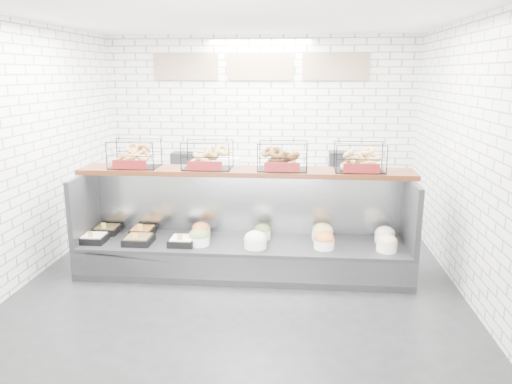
# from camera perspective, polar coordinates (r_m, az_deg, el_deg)

# --- Properties ---
(ground) EXTENTS (5.50, 5.50, 0.00)m
(ground) POSITION_cam_1_polar(r_m,az_deg,el_deg) (5.99, -1.76, -10.26)
(ground) COLOR black
(ground) RESTS_ON ground
(room_shell) EXTENTS (5.02, 5.51, 3.01)m
(room_shell) POSITION_cam_1_polar(r_m,az_deg,el_deg) (6.09, -1.22, 10.17)
(room_shell) COLOR white
(room_shell) RESTS_ON ground
(display_case) EXTENTS (4.00, 0.90, 1.20)m
(display_case) POSITION_cam_1_polar(r_m,az_deg,el_deg) (6.18, -1.35, -6.20)
(display_case) COLOR black
(display_case) RESTS_ON ground
(bagel_shelf) EXTENTS (4.10, 0.50, 0.40)m
(bagel_shelf) POSITION_cam_1_polar(r_m,az_deg,el_deg) (6.08, -1.25, 3.69)
(bagel_shelf) COLOR #3A190C
(bagel_shelf) RESTS_ON display_case
(prep_counter) EXTENTS (4.00, 0.60, 1.20)m
(prep_counter) POSITION_cam_1_polar(r_m,az_deg,el_deg) (8.13, 0.22, -0.32)
(prep_counter) COLOR #93969B
(prep_counter) RESTS_ON ground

